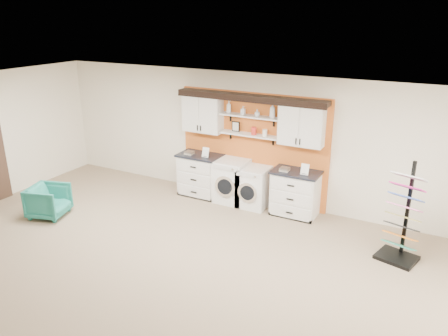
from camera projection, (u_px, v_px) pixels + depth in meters
The scene contains 22 objects.
floor at pixel (142, 292), 6.57m from camera, with size 10.00×10.00×0.00m, color gray.
ceiling at pixel (128, 108), 5.63m from camera, with size 10.00×10.00×0.00m, color white.
wall_back at pixel (253, 138), 9.42m from camera, with size 10.00×10.00×0.00m, color silver.
accent_panel at pixel (252, 148), 9.46m from camera, with size 3.40×0.07×2.40m, color #C86022.
upper_cabinet_left at pixel (203, 113), 9.59m from camera, with size 0.90×0.35×0.84m.
upper_cabinet_right at pixel (302, 125), 8.59m from camera, with size 0.90×0.35×0.84m.
shelf_lower at pixel (249, 135), 9.21m from camera, with size 1.32×0.28×0.03m, color silver.
shelf_upper at pixel (250, 116), 9.08m from camera, with size 1.32×0.28×0.03m, color silver.
crown_molding at pixel (250, 97), 8.96m from camera, with size 3.30×0.41×0.13m.
picture_frame at pixel (236, 126), 9.37m from camera, with size 0.18×0.02×0.22m.
canister_red at pixel (254, 131), 9.14m from camera, with size 0.11×0.11×0.16m, color red.
canister_cream at pixel (265, 133), 9.03m from camera, with size 0.10×0.10×0.14m, color silver.
base_cabinet_left at pixel (201, 175), 9.93m from camera, with size 0.99×0.66×0.96m.
base_cabinet_right at pixel (295, 193), 8.94m from camera, with size 0.97×0.66×0.95m.
washer at pixel (232, 181), 9.58m from camera, with size 0.68×0.71×0.95m.
dryer at pixel (254, 187), 9.35m from camera, with size 0.63×0.71×0.88m.
sample_rack at pixel (401, 230), 7.28m from camera, with size 0.74×0.66×1.72m.
armchair at pixel (49, 201), 8.92m from camera, with size 0.70×0.72×0.65m, color #1E7C6F.
soap_bottle_a at pixel (229, 107), 9.25m from camera, with size 0.10×0.10×0.26m, color silver.
soap_bottle_b at pixel (243, 110), 9.11m from camera, with size 0.08×0.08×0.18m, color silver.
soap_bottle_c at pixel (257, 113), 8.98m from camera, with size 0.11×0.11×0.15m, color silver.
soap_bottle_d at pixel (272, 111), 8.80m from camera, with size 0.12×0.12×0.30m, color silver.
Camera 1 is at (3.70, -4.33, 3.97)m, focal length 35.00 mm.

